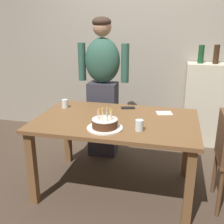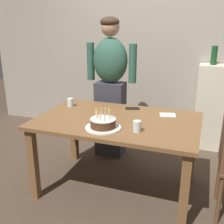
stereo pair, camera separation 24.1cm
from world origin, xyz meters
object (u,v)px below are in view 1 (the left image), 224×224
water_glass_far (65,104)px  person_man_bearded (103,87)px  water_glass_near (139,125)px  cell_phone (128,108)px  napkin_stack (164,113)px  birthday_cake (105,124)px

water_glass_far → person_man_bearded: person_man_bearded is taller
water_glass_near → cell_phone: size_ratio=0.64×
napkin_stack → cell_phone: bearing=166.9°
birthday_cake → person_man_bearded: bearing=106.4°
cell_phone → person_man_bearded: 0.53m
water_glass_near → birthday_cake: bearing=-174.7°
water_glass_far → cell_phone: bearing=12.1°
water_glass_near → napkin_stack: (0.18, 0.50, -0.04)m
water_glass_near → water_glass_far: size_ratio=1.05×
birthday_cake → water_glass_near: 0.29m
water_glass_near → water_glass_far: 0.96m
birthday_cake → napkin_stack: bearing=48.4°
water_glass_far → napkin_stack: (1.03, 0.05, -0.04)m
cell_phone → person_man_bearded: size_ratio=0.09×
birthday_cake → napkin_stack: 0.70m
water_glass_near → napkin_stack: 0.53m
water_glass_near → person_man_bearded: bearing=121.4°
water_glass_far → cell_phone: 0.67m
napkin_stack → birthday_cake: bearing=-131.6°
water_glass_far → napkin_stack: bearing=2.8°
water_glass_near → water_glass_far: water_glass_near is taller
water_glass_far → napkin_stack: water_glass_far is taller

